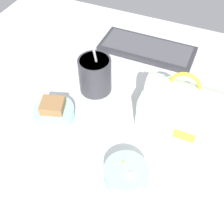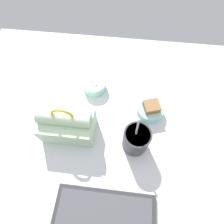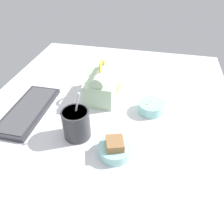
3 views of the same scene
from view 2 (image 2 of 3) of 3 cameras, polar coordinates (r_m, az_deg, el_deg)
The scene contains 6 objects.
desk_surface at distance 75.92cm, azimuth -1.94°, elevation -4.52°, with size 140.00×110.00×2.00cm.
keyboard at distance 67.75cm, azimuth -2.43°, elevation -30.00°, with size 34.13×14.44×2.10cm.
lunch_bag at distance 70.20cm, azimuth -14.40°, elevation -3.87°, with size 20.52×13.15×18.36cm.
soup_cup at distance 66.88cm, azimuth 7.88°, elevation -8.85°, with size 10.03×10.03×19.24cm.
bento_bowl_sandwich at distance 77.34cm, azimuth 12.41°, elevation 0.83°, with size 11.55×11.55×6.50cm.
bento_bowl_snacks at distance 83.06cm, azimuth -5.77°, elevation 8.71°, with size 10.84×10.84×5.22cm.
Camera 2 is at (-5.94, 29.56, 70.68)cm, focal length 28.00 mm.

